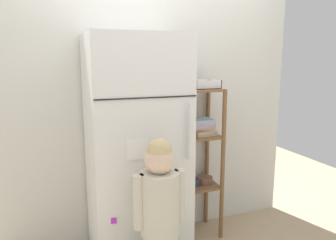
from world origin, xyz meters
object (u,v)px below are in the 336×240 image
pantry_shelf_unit (200,149)px  fruit_bin (206,85)px  child_standing (160,203)px  refrigerator (137,151)px

pantry_shelf_unit → fruit_bin: (0.04, -0.00, 0.55)m
child_standing → fruit_bin: 1.12m
child_standing → fruit_bin: size_ratio=4.62×
refrigerator → pantry_shelf_unit: (0.60, 0.13, -0.08)m
refrigerator → fruit_bin: refrigerator is taller
pantry_shelf_unit → fruit_bin: fruit_bin is taller
refrigerator → child_standing: refrigerator is taller
child_standing → refrigerator: bearing=91.6°
refrigerator → pantry_shelf_unit: refrigerator is taller
child_standing → fruit_bin: (0.63, 0.62, 0.69)m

